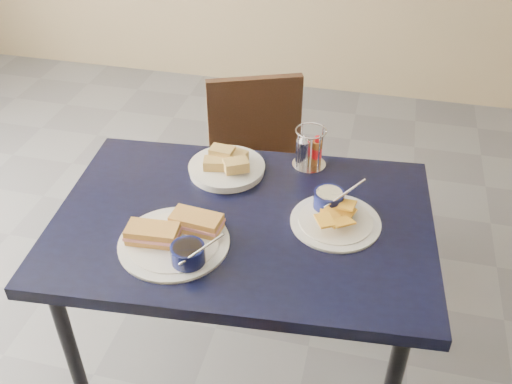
% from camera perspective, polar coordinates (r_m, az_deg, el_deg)
% --- Properties ---
extents(dining_table, '(1.15, 0.82, 0.75)m').
position_cam_1_polar(dining_table, '(1.70, -1.30, -4.56)').
color(dining_table, black).
rests_on(dining_table, ground).
extents(chair_far, '(0.50, 0.50, 0.82)m').
position_cam_1_polar(chair_far, '(2.37, 0.90, 2.75)').
color(chair_far, black).
rests_on(chair_far, ground).
extents(sandwich_plate, '(0.32, 0.31, 0.12)m').
position_cam_1_polar(sandwich_plate, '(1.56, -7.92, -4.57)').
color(sandwich_plate, white).
rests_on(sandwich_plate, dining_table).
extents(plantain_plate, '(0.26, 0.26, 0.12)m').
position_cam_1_polar(plantain_plate, '(1.65, 7.73, -2.04)').
color(plantain_plate, white).
rests_on(plantain_plate, dining_table).
extents(bread_basket, '(0.24, 0.24, 0.07)m').
position_cam_1_polar(bread_basket, '(1.83, -2.93, 2.61)').
color(bread_basket, white).
rests_on(bread_basket, dining_table).
extents(condiment_caddy, '(0.11, 0.11, 0.14)m').
position_cam_1_polar(condiment_caddy, '(1.85, 5.26, 4.17)').
color(condiment_caddy, silver).
rests_on(condiment_caddy, dining_table).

